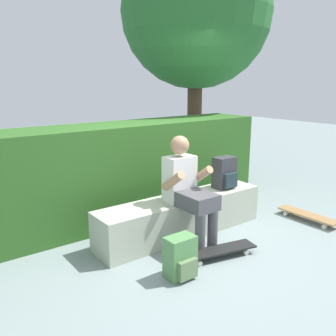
{
  "coord_description": "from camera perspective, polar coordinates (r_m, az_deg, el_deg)",
  "views": [
    {
      "loc": [
        -2.55,
        -2.74,
        1.79
      ],
      "look_at": [
        -0.08,
        0.55,
        0.79
      ],
      "focal_mm": 38.54,
      "sensor_mm": 36.0,
      "label": 1
    }
  ],
  "objects": [
    {
      "name": "skateboard_near_person",
      "position": [
        3.87,
        8.17,
        -12.76
      ],
      "size": [
        0.82,
        0.37,
        0.09
      ],
      "color": "black",
      "rests_on": "ground"
    },
    {
      "name": "bench_main",
      "position": [
        4.31,
        2.26,
        -7.57
      ],
      "size": [
        2.18,
        0.45,
        0.45
      ],
      "color": "#ADB59E",
      "rests_on": "ground"
    },
    {
      "name": "person_skater",
      "position": [
        3.96,
        3.14,
        -3.05
      ],
      "size": [
        0.49,
        0.62,
        1.2
      ],
      "color": "white",
      "rests_on": "ground"
    },
    {
      "name": "tree_behind_bench",
      "position": [
        6.75,
        4.48,
        23.22
      ],
      "size": [
        2.59,
        2.59,
        4.22
      ],
      "color": "#473323",
      "rests_on": "ground"
    },
    {
      "name": "backpack_on_bench",
      "position": [
        4.62,
        8.97,
        -0.8
      ],
      "size": [
        0.28,
        0.23,
        0.4
      ],
      "color": "#333338",
      "rests_on": "bench_main"
    },
    {
      "name": "hedge_row",
      "position": [
        4.69,
        -8.89,
        -0.82
      ],
      "size": [
        4.46,
        0.75,
        1.25
      ],
      "color": "#2C5B21",
      "rests_on": "ground"
    },
    {
      "name": "ground_plane",
      "position": [
        4.15,
        5.52,
        -11.94
      ],
      "size": [
        24.0,
        24.0,
        0.0
      ],
      "primitive_type": "plane",
      "color": "gray"
    },
    {
      "name": "skateboard_beside_bench",
      "position": [
        5.09,
        21.22,
        -6.98
      ],
      "size": [
        0.2,
        0.8,
        0.09
      ],
      "color": "olive",
      "rests_on": "ground"
    },
    {
      "name": "backpack_on_ground",
      "position": [
        3.44,
        2.03,
        -14.0
      ],
      "size": [
        0.28,
        0.23,
        0.4
      ],
      "color": "#51894C",
      "rests_on": "ground"
    }
  ]
}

